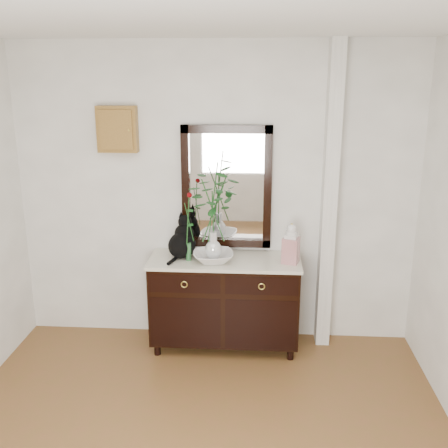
# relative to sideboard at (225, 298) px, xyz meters

# --- Properties ---
(wall_back) EXTENTS (3.60, 0.04, 2.70)m
(wall_back) POSITION_rel_sideboard_xyz_m (-0.10, 0.25, 0.88)
(wall_back) COLOR white
(wall_back) RESTS_ON ground
(pilaster) EXTENTS (0.12, 0.20, 2.70)m
(pilaster) POSITION_rel_sideboard_xyz_m (0.90, 0.17, 0.88)
(pilaster) COLOR white
(pilaster) RESTS_ON ground
(sideboard) EXTENTS (1.33, 0.52, 0.82)m
(sideboard) POSITION_rel_sideboard_xyz_m (0.00, 0.00, 0.00)
(sideboard) COLOR black
(sideboard) RESTS_ON ground
(wall_mirror) EXTENTS (0.80, 0.06, 1.10)m
(wall_mirror) POSITION_rel_sideboard_xyz_m (-0.00, 0.24, 0.97)
(wall_mirror) COLOR black
(wall_mirror) RESTS_ON wall_back
(key_cabinet) EXTENTS (0.35, 0.10, 0.40)m
(key_cabinet) POSITION_rel_sideboard_xyz_m (-0.95, 0.21, 1.48)
(key_cabinet) COLOR brown
(key_cabinet) RESTS_ON wall_back
(cat) EXTENTS (0.34, 0.39, 0.37)m
(cat) POSITION_rel_sideboard_xyz_m (-0.38, 0.04, 0.56)
(cat) COLOR black
(cat) RESTS_ON sideboard
(lotus_bowl) EXTENTS (0.40, 0.40, 0.09)m
(lotus_bowl) POSITION_rel_sideboard_xyz_m (-0.10, -0.07, 0.42)
(lotus_bowl) COLOR silver
(lotus_bowl) RESTS_ON sideboard
(vase_branches) EXTENTS (0.52, 0.52, 0.86)m
(vase_branches) POSITION_rel_sideboard_xyz_m (-0.10, -0.07, 0.83)
(vase_branches) COLOR silver
(vase_branches) RESTS_ON lotus_bowl
(bud_vase_rose) EXTENTS (0.09, 0.09, 0.62)m
(bud_vase_rose) POSITION_rel_sideboard_xyz_m (-0.31, -0.05, 0.68)
(bud_vase_rose) COLOR #2D6634
(bud_vase_rose) RESTS_ON sideboard
(ginger_jar) EXTENTS (0.17, 0.17, 0.36)m
(ginger_jar) POSITION_rel_sideboard_xyz_m (0.57, -0.05, 0.55)
(ginger_jar) COLOR silver
(ginger_jar) RESTS_ON sideboard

